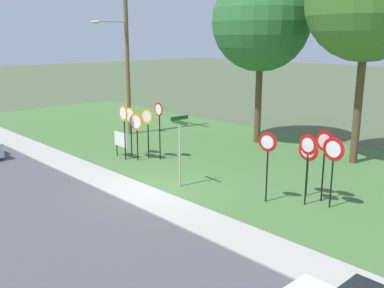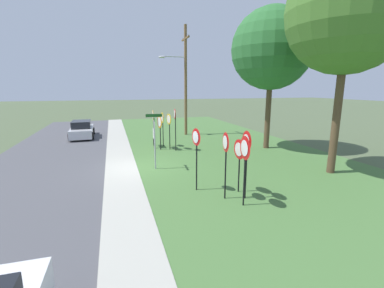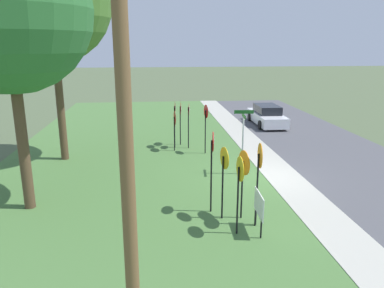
{
  "view_description": "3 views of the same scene",
  "coord_description": "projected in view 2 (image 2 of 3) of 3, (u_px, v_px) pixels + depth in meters",
  "views": [
    {
      "loc": [
        12.56,
        -9.87,
        5.73
      ],
      "look_at": [
        -0.47,
        2.38,
        1.34
      ],
      "focal_mm": 40.61,
      "sensor_mm": 36.0,
      "label": 1
    },
    {
      "loc": [
        13.41,
        -1.07,
        4.12
      ],
      "look_at": [
        1.26,
        2.59,
        1.4
      ],
      "focal_mm": 24.72,
      "sensor_mm": 36.0,
      "label": 2
    },
    {
      "loc": [
        -14.57,
        4.63,
        5.49
      ],
      "look_at": [
        -0.57,
        3.16,
        1.72
      ],
      "focal_mm": 34.85,
      "sensor_mm": 36.0,
      "label": 3
    }
  ],
  "objects": [
    {
      "name": "ground_plane",
      "position": [
        137.0,
        169.0,
        13.72
      ],
      "size": [
        160.0,
        160.0,
        0.0
      ],
      "primitive_type": "plane",
      "color": "#4C5B3D"
    },
    {
      "name": "road_asphalt",
      "position": [
        33.0,
        177.0,
        12.36
      ],
      "size": [
        44.0,
        6.4,
        0.01
      ],
      "primitive_type": "cube",
      "color": "#4C4C51",
      "rests_on": "ground_plane"
    },
    {
      "name": "sidewalk_strip",
      "position": [
        122.0,
        169.0,
        13.49
      ],
      "size": [
        44.0,
        1.6,
        0.06
      ],
      "primitive_type": "cube",
      "color": "#ADAA9E",
      "rests_on": "ground_plane"
    },
    {
      "name": "grass_median",
      "position": [
        242.0,
        159.0,
        15.41
      ],
      "size": [
        44.0,
        12.0,
        0.04
      ],
      "primitive_type": "cube",
      "color": "#477038",
      "rests_on": "ground_plane"
    },
    {
      "name": "stop_sign_near_left",
      "position": [
        169.0,
        124.0,
        17.5
      ],
      "size": [
        0.7,
        0.15,
        2.39
      ],
      "rotation": [
        0.0,
        0.0,
        0.18
      ],
      "color": "black",
      "rests_on": "grass_median"
    },
    {
      "name": "stop_sign_near_right",
      "position": [
        175.0,
        121.0,
        17.03
      ],
      "size": [
        0.64,
        0.12,
        2.75
      ],
      "rotation": [
        0.0,
        0.0,
        -0.12
      ],
      "color": "black",
      "rests_on": "grass_median"
    },
    {
      "name": "stop_sign_far_left",
      "position": [
        153.0,
        120.0,
        17.71
      ],
      "size": [
        0.75,
        0.12,
        2.63
      ],
      "rotation": [
        0.0,
        0.0,
        -0.11
      ],
      "color": "black",
      "rests_on": "grass_median"
    },
    {
      "name": "stop_sign_far_center",
      "position": [
        162.0,
        122.0,
        18.4
      ],
      "size": [
        0.73,
        0.1,
        2.39
      ],
      "rotation": [
        0.0,
        0.0,
        0.05
      ],
      "color": "black",
      "rests_on": "grass_median"
    },
    {
      "name": "stop_sign_far_right",
      "position": [
        160.0,
        125.0,
        17.37
      ],
      "size": [
        0.78,
        0.17,
        2.27
      ],
      "rotation": [
        0.0,
        0.0,
        0.19
      ],
      "color": "black",
      "rests_on": "grass_median"
    },
    {
      "name": "yield_sign_near_left",
      "position": [
        246.0,
        149.0,
        9.54
      ],
      "size": [
        0.73,
        0.11,
        2.57
      ],
      "rotation": [
        0.0,
        0.0,
        -0.04
      ],
      "color": "black",
      "rests_on": "grass_median"
    },
    {
      "name": "yield_sign_near_right",
      "position": [
        225.0,
        150.0,
        9.54
      ],
      "size": [
        0.72,
        0.12,
        2.52
      ],
      "rotation": [
        0.0,
        0.0,
        -0.1
      ],
      "color": "black",
      "rests_on": "grass_median"
    },
    {
      "name": "yield_sign_far_left",
      "position": [
        244.0,
        154.0,
        8.96
      ],
      "size": [
        0.82,
        0.11,
        2.49
      ],
      "rotation": [
        0.0,
        0.0,
        -0.07
      ],
      "color": "black",
      "rests_on": "grass_median"
    },
    {
      "name": "yield_sign_far_right",
      "position": [
        239.0,
        154.0,
        10.25
      ],
      "size": [
        0.79,
        0.12,
        2.13
      ],
      "rotation": [
        0.0,
        0.0,
        0.09
      ],
      "color": "black",
      "rests_on": "grass_median"
    },
    {
      "name": "yield_sign_center",
      "position": [
        196.0,
        145.0,
        10.37
      ],
      "size": [
        0.68,
        0.16,
        2.53
      ],
      "rotation": [
        0.0,
        0.0,
        0.18
      ],
      "color": "black",
      "rests_on": "grass_median"
    },
    {
      "name": "street_name_post",
      "position": [
        155.0,
        137.0,
        13.2
      ],
      "size": [
        0.96,
        0.81,
        2.81
      ],
      "rotation": [
        0.0,
        0.0,
        -0.08
      ],
      "color": "#9EA0A8",
      "rests_on": "grass_median"
    },
    {
      "name": "utility_pole",
      "position": [
        184.0,
        77.0,
        22.37
      ],
      "size": [
        2.1,
        2.4,
        9.13
      ],
      "color": "brown",
      "rests_on": "grass_median"
    },
    {
      "name": "notice_board",
      "position": [
        154.0,
        135.0,
        18.38
      ],
      "size": [
        1.1,
        0.09,
        1.25
      ],
      "rotation": [
        0.0,
        0.0,
        -0.05
      ],
      "color": "black",
      "rests_on": "grass_median"
    },
    {
      "name": "oak_tree_left",
      "position": [
        272.0,
        49.0,
        16.91
      ],
      "size": [
        5.18,
        5.18,
        9.09
      ],
      "color": "brown",
      "rests_on": "grass_median"
    },
    {
      "name": "oak_tree_right",
      "position": [
        349.0,
        12.0,
        11.46
      ],
      "size": [
        5.37,
        5.37,
        9.99
      ],
      "color": "brown",
      "rests_on": "grass_median"
    },
    {
      "name": "parked_hatchback_near",
      "position": [
        82.0,
        130.0,
        22.19
      ],
      "size": [
        4.35,
        1.99,
        1.39
      ],
      "rotation": [
        0.0,
        0.0,
        0.03
      ],
      "color": "silver",
      "rests_on": "road_asphalt"
    }
  ]
}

